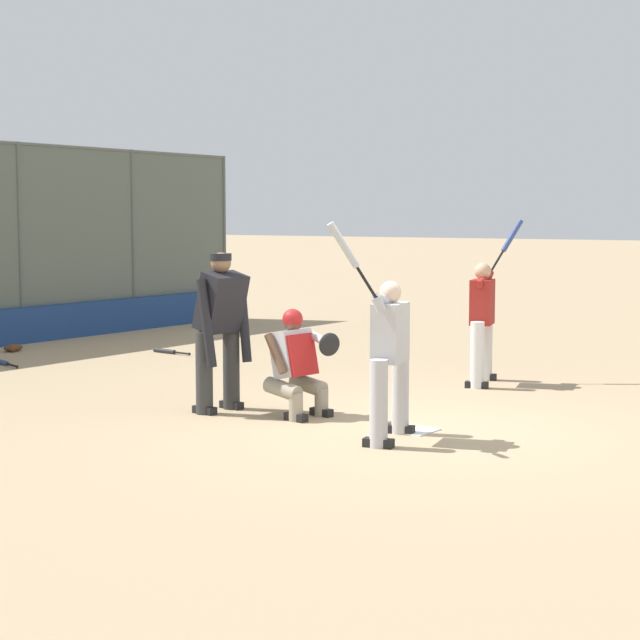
{
  "coord_description": "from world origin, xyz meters",
  "views": [
    {
      "loc": [
        8.98,
        5.21,
        2.11
      ],
      "look_at": [
        0.15,
        -1.0,
        1.05
      ],
      "focal_mm": 60.0,
      "sensor_mm": 36.0,
      "label": 1
    }
  ],
  "objects_px": {
    "catcher_behind_plate": "(298,361)",
    "umpire_home": "(220,327)",
    "batter_at_plate": "(389,354)",
    "fielding_glove_on_dirt": "(13,348)",
    "batter_on_deck": "(483,318)",
    "spare_bat_third_base_side": "(167,351)",
    "spare_bat_near_backstop": "(2,362)"
  },
  "relations": [
    {
      "from": "catcher_behind_plate",
      "to": "umpire_home",
      "type": "xyz_separation_m",
      "value": [
        0.25,
        -0.85,
        0.34
      ]
    },
    {
      "from": "umpire_home",
      "to": "batter_on_deck",
      "type": "bearing_deg",
      "value": 162.5
    },
    {
      "from": "umpire_home",
      "to": "spare_bat_near_backstop",
      "type": "distance_m",
      "value": 5.1
    },
    {
      "from": "spare_bat_near_backstop",
      "to": "fielding_glove_on_dirt",
      "type": "relative_size",
      "value": 2.69
    },
    {
      "from": "fielding_glove_on_dirt",
      "to": "batter_at_plate",
      "type": "bearing_deg",
      "value": 74.59
    },
    {
      "from": "fielding_glove_on_dirt",
      "to": "spare_bat_near_backstop",
      "type": "bearing_deg",
      "value": 45.19
    },
    {
      "from": "umpire_home",
      "to": "spare_bat_near_backstop",
      "type": "bearing_deg",
      "value": -95.85
    },
    {
      "from": "batter_on_deck",
      "to": "batter_at_plate",
      "type": "bearing_deg",
      "value": 175.25
    },
    {
      "from": "batter_on_deck",
      "to": "spare_bat_third_base_side",
      "type": "relative_size",
      "value": 2.56
    },
    {
      "from": "batter_on_deck",
      "to": "spare_bat_third_base_side",
      "type": "height_order",
      "value": "batter_on_deck"
    },
    {
      "from": "batter_at_plate",
      "to": "fielding_glove_on_dirt",
      "type": "xyz_separation_m",
      "value": [
        -2.26,
        -8.21,
        -0.76
      ]
    },
    {
      "from": "spare_bat_third_base_side",
      "to": "spare_bat_near_backstop",
      "type": "bearing_deg",
      "value": 69.29
    },
    {
      "from": "batter_at_plate",
      "to": "catcher_behind_plate",
      "type": "height_order",
      "value": "batter_at_plate"
    },
    {
      "from": "batter_at_plate",
      "to": "fielding_glove_on_dirt",
      "type": "bearing_deg",
      "value": -119.27
    },
    {
      "from": "batter_at_plate",
      "to": "catcher_behind_plate",
      "type": "relative_size",
      "value": 1.81
    },
    {
      "from": "umpire_home",
      "to": "spare_bat_third_base_side",
      "type": "distance_m",
      "value": 5.12
    },
    {
      "from": "catcher_behind_plate",
      "to": "spare_bat_near_backstop",
      "type": "relative_size",
      "value": 1.31
    },
    {
      "from": "catcher_behind_plate",
      "to": "spare_bat_third_base_side",
      "type": "relative_size",
      "value": 1.41
    },
    {
      "from": "batter_on_deck",
      "to": "fielding_glove_on_dirt",
      "type": "xyz_separation_m",
      "value": [
        1.3,
        -7.4,
        -0.77
      ]
    },
    {
      "from": "catcher_behind_plate",
      "to": "fielding_glove_on_dirt",
      "type": "distance_m",
      "value": 7.07
    },
    {
      "from": "catcher_behind_plate",
      "to": "batter_on_deck",
      "type": "xyz_separation_m",
      "value": [
        -3.1,
        0.59,
        0.24
      ]
    },
    {
      "from": "spare_bat_near_backstop",
      "to": "spare_bat_third_base_side",
      "type": "xyz_separation_m",
      "value": [
        -2.25,
        1.07,
        0.0
      ]
    },
    {
      "from": "catcher_behind_plate",
      "to": "fielding_glove_on_dirt",
      "type": "bearing_deg",
      "value": -97.23
    },
    {
      "from": "batter_at_plate",
      "to": "catcher_behind_plate",
      "type": "xyz_separation_m",
      "value": [
        -0.47,
        -1.4,
        -0.23
      ]
    },
    {
      "from": "batter_at_plate",
      "to": "spare_bat_near_backstop",
      "type": "bearing_deg",
      "value": -113.56
    },
    {
      "from": "spare_bat_third_base_side",
      "to": "fielding_glove_on_dirt",
      "type": "relative_size",
      "value": 2.49
    },
    {
      "from": "catcher_behind_plate",
      "to": "spare_bat_near_backstop",
      "type": "bearing_deg",
      "value": -89.94
    },
    {
      "from": "batter_at_plate",
      "to": "spare_bat_third_base_side",
      "type": "xyz_separation_m",
      "value": [
        -3.47,
        -6.09,
        -0.78
      ]
    },
    {
      "from": "catcher_behind_plate",
      "to": "spare_bat_third_base_side",
      "type": "distance_m",
      "value": 5.6
    },
    {
      "from": "batter_at_plate",
      "to": "batter_on_deck",
      "type": "height_order",
      "value": "batter_on_deck"
    },
    {
      "from": "spare_bat_near_backstop",
      "to": "fielding_glove_on_dirt",
      "type": "height_order",
      "value": "fielding_glove_on_dirt"
    },
    {
      "from": "fielding_glove_on_dirt",
      "to": "spare_bat_third_base_side",
      "type": "bearing_deg",
      "value": 119.68
    }
  ]
}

